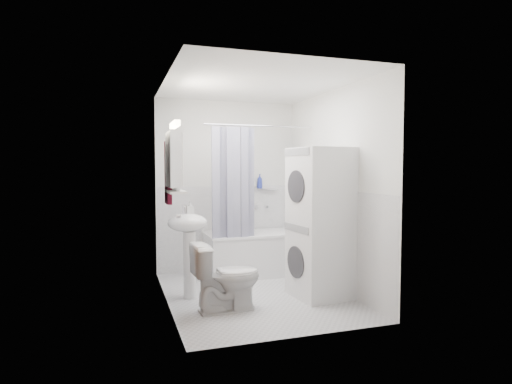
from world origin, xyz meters
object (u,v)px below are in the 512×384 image
object	(u,v)px
toilet	(227,277)
sink	(188,236)
bathtub	(260,251)
washer_dryer	(320,223)

from	to	relation	value
toilet	sink	bearing A→B (deg)	26.14
bathtub	toilet	size ratio (longest dim) A/B	2.14
bathtub	sink	size ratio (longest dim) A/B	1.44
sink	toilet	world-z (taller)	sink
bathtub	sink	bearing A→B (deg)	-144.25
washer_dryer	toilet	size ratio (longest dim) A/B	2.40
sink	toilet	bearing A→B (deg)	-60.32
bathtub	toilet	bearing A→B (deg)	-121.46
sink	washer_dryer	distance (m)	1.49
washer_dryer	toilet	xyz separation A→B (m)	(-1.13, -0.13, -0.50)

